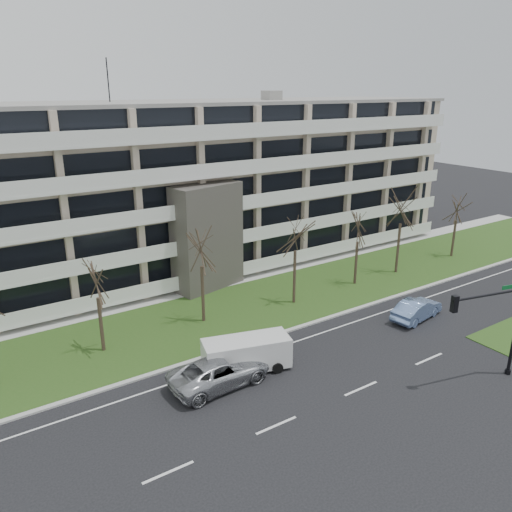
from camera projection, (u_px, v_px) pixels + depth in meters
ground at (361, 389)px, 28.75m from camera, size 160.00×160.00×0.00m
grass_verge at (242, 309)px, 39.02m from camera, size 90.00×10.00×0.06m
curb at (280, 333)px, 35.06m from camera, size 90.00×0.35×0.12m
sidewalk at (209, 286)px, 43.37m from camera, size 90.00×2.00×0.08m
lane_edge_line at (293, 343)px, 33.89m from camera, size 90.00×0.12×0.01m
apartment_building at (171, 188)px, 46.31m from camera, size 60.50×15.10×18.75m
silver_pickup at (220, 371)px, 28.95m from camera, size 6.21×3.07×1.69m
blue_sedan at (417, 309)px, 37.16m from camera, size 4.90×2.38×1.55m
white_van at (248, 351)px, 30.35m from camera, size 5.63×3.30×2.06m
traffic_signal at (495, 320)px, 28.47m from camera, size 5.02×1.49×5.95m
tree_2 at (96, 276)px, 31.20m from camera, size 3.38×3.38×6.76m
tree_3 at (201, 244)px, 35.06m from camera, size 3.87×3.87×7.75m
tree_4 at (296, 230)px, 38.19m from camera, size 3.93×3.93×7.86m
tree_5 at (359, 225)px, 42.28m from camera, size 3.46×3.46×6.93m
tree_6 at (402, 204)px, 44.57m from camera, size 4.22×4.22×8.44m
tree_7 at (458, 206)px, 49.38m from camera, size 3.41×3.41×6.82m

